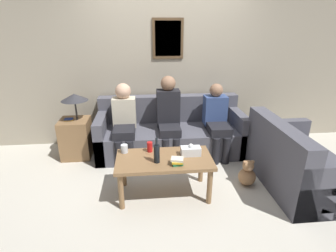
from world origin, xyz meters
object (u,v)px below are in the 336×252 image
at_px(couch_main, 170,133).
at_px(drinking_glass, 124,149).
at_px(wine_bottle, 157,153).
at_px(teddy_bear, 247,174).
at_px(couch_side, 296,164).
at_px(person_right, 217,118).
at_px(person_middle, 169,115).
at_px(person_left, 124,119).
at_px(coffee_table, 164,163).

xyz_separation_m(couch_main, drinking_glass, (-0.66, -0.97, 0.24)).
relative_size(wine_bottle, teddy_bear, 0.86).
height_order(wine_bottle, teddy_bear, wine_bottle).
xyz_separation_m(couch_side, person_right, (-0.77, 0.94, 0.29)).
bearing_deg(teddy_bear, wine_bottle, -171.29).
bearing_deg(person_middle, person_left, 179.66).
distance_m(wine_bottle, person_middle, 1.12).
distance_m(coffee_table, wine_bottle, 0.22).
relative_size(person_middle, teddy_bear, 3.56).
distance_m(coffee_table, person_left, 1.14).
height_order(couch_side, person_left, person_left).
height_order(couch_side, teddy_bear, couch_side).
relative_size(couch_main, couch_side, 1.64).
bearing_deg(couch_main, coffee_table, -99.58).
relative_size(couch_side, person_left, 1.23).
xyz_separation_m(person_left, person_middle, (0.66, -0.00, 0.05)).
bearing_deg(couch_side, teddy_bear, 84.66).
bearing_deg(person_left, person_middle, -0.34).
bearing_deg(person_left, couch_side, -24.28).
height_order(person_middle, teddy_bear, person_middle).
relative_size(couch_main, drinking_glass, 22.53).
xyz_separation_m(couch_side, teddy_bear, (-0.59, 0.06, -0.14)).
height_order(coffee_table, drinking_glass, drinking_glass).
xyz_separation_m(wine_bottle, person_left, (-0.42, 1.09, 0.02)).
relative_size(drinking_glass, person_middle, 0.08).
relative_size(coffee_table, teddy_bear, 3.22).
bearing_deg(couch_side, couch_main, 52.26).
bearing_deg(coffee_table, drinking_glass, 157.46).
xyz_separation_m(couch_main, couch_side, (1.45, -1.12, 0.00)).
distance_m(couch_main, drinking_glass, 1.20).
relative_size(couch_side, wine_bottle, 4.64).
bearing_deg(drinking_glass, teddy_bear, -3.71).
bearing_deg(teddy_bear, person_middle, 134.80).
height_order(couch_side, coffee_table, couch_side).
relative_size(wine_bottle, drinking_glass, 2.96).
bearing_deg(coffee_table, couch_main, 80.42).
bearing_deg(wine_bottle, drinking_glass, 143.57).
height_order(couch_main, wine_bottle, couch_main).
distance_m(wine_bottle, person_left, 1.17).
xyz_separation_m(coffee_table, person_right, (0.88, 0.98, 0.17)).
relative_size(couch_main, person_left, 2.01).
distance_m(couch_side, person_middle, 1.82).
xyz_separation_m(couch_main, person_right, (0.68, -0.18, 0.29)).
distance_m(person_left, teddy_bear, 1.87).
distance_m(person_middle, teddy_bear, 1.38).
distance_m(person_middle, person_right, 0.73).
distance_m(coffee_table, drinking_glass, 0.51).
distance_m(wine_bottle, drinking_glass, 0.47).
xyz_separation_m(drinking_glass, teddy_bear, (1.52, -0.10, -0.38)).
height_order(coffee_table, person_right, person_right).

